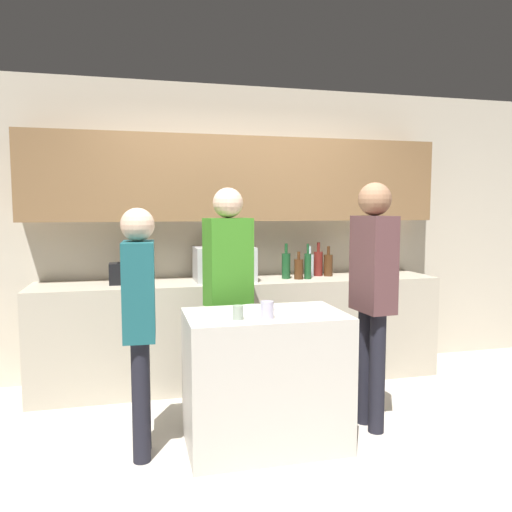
{
  "coord_description": "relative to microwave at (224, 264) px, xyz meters",
  "views": [
    {
      "loc": [
        -0.94,
        -2.94,
        1.56
      ],
      "look_at": [
        -0.12,
        0.39,
        1.23
      ],
      "focal_mm": 35.0,
      "sensor_mm": 36.0,
      "label": 1
    }
  ],
  "objects": [
    {
      "name": "bottle_3",
      "position": [
        0.82,
        0.06,
        -0.04
      ],
      "size": [
        0.08,
        0.08,
        0.29
      ],
      "color": "silver",
      "rests_on": "back_counter"
    },
    {
      "name": "bottle_2",
      "position": [
        0.76,
        -0.07,
        -0.03
      ],
      "size": [
        0.06,
        0.06,
        0.32
      ],
      "color": "#194723",
      "rests_on": "back_counter"
    },
    {
      "name": "toaster",
      "position": [
        -0.85,
        0.0,
        -0.06
      ],
      "size": [
        0.26,
        0.16,
        0.18
      ],
      "color": "black",
      "rests_on": "back_counter"
    },
    {
      "name": "bottle_1",
      "position": [
        0.67,
        -0.06,
        -0.05
      ],
      "size": [
        0.08,
        0.08,
        0.25
      ],
      "color": "#472814",
      "rests_on": "back_counter"
    },
    {
      "name": "back_wall",
      "position": [
        0.17,
        0.28,
        0.46
      ],
      "size": [
        6.4,
        0.4,
        2.7
      ],
      "color": "beige",
      "rests_on": "ground_plane"
    },
    {
      "name": "person_right",
      "position": [
        0.84,
        -1.17,
        -0.03
      ],
      "size": [
        0.23,
        0.35,
        1.74
      ],
      "rotation": [
        0.0,
        0.0,
        -4.63
      ],
      "color": "black",
      "rests_on": "ground_plane"
    },
    {
      "name": "ground_plane",
      "position": [
        0.17,
        -1.38,
        -1.07
      ],
      "size": [
        14.0,
        14.0,
        0.0
      ],
      "primitive_type": "plane",
      "color": "beige"
    },
    {
      "name": "bottle_0",
      "position": [
        0.57,
        -0.01,
        -0.03
      ],
      "size": [
        0.08,
        0.08,
        0.32
      ],
      "color": "#194723",
      "rests_on": "back_counter"
    },
    {
      "name": "bottle_4",
      "position": [
        0.93,
        0.11,
        -0.03
      ],
      "size": [
        0.08,
        0.08,
        0.32
      ],
      "color": "maroon",
      "rests_on": "back_counter"
    },
    {
      "name": "kitchen_island",
      "position": [
        0.05,
        -1.24,
        -0.63
      ],
      "size": [
        1.03,
        0.63,
        0.88
      ],
      "color": "beige",
      "rests_on": "ground_plane"
    },
    {
      "name": "plate_on_island",
      "position": [
        0.01,
        -1.12,
        -0.18
      ],
      "size": [
        0.26,
        0.26,
        0.01
      ],
      "color": "white",
      "rests_on": "kitchen_island"
    },
    {
      "name": "person_left",
      "position": [
        -0.09,
        -0.67,
        -0.05
      ],
      "size": [
        0.37,
        0.26,
        1.72
      ],
      "rotation": [
        0.0,
        0.0,
        -2.91
      ],
      "color": "black",
      "rests_on": "ground_plane"
    },
    {
      "name": "potted_plant",
      "position": [
        1.38,
        0.0,
        0.05
      ],
      "size": [
        0.14,
        0.14,
        0.4
      ],
      "color": "silver",
      "rests_on": "back_counter"
    },
    {
      "name": "bottle_5",
      "position": [
        1.01,
        0.07,
        -0.04
      ],
      "size": [
        0.08,
        0.08,
        0.28
      ],
      "color": "#472814",
      "rests_on": "back_counter"
    },
    {
      "name": "back_counter",
      "position": [
        0.17,
        0.01,
        -0.61
      ],
      "size": [
        3.6,
        0.62,
        0.92
      ],
      "color": "#B7AD99",
      "rests_on": "ground_plane"
    },
    {
      "name": "cup_1",
      "position": [
        -0.16,
        -1.38,
        -0.15
      ],
      "size": [
        0.07,
        0.07,
        0.09
      ],
      "color": "#9EAD9B",
      "rests_on": "kitchen_island"
    },
    {
      "name": "cup_0",
      "position": [
        0.02,
        -1.4,
        -0.14
      ],
      "size": [
        0.08,
        0.08,
        0.11
      ],
      "color": "silver",
      "rests_on": "kitchen_island"
    },
    {
      "name": "microwave",
      "position": [
        0.0,
        0.0,
        0.0
      ],
      "size": [
        0.52,
        0.39,
        0.3
      ],
      "color": "#B7BABC",
      "rests_on": "back_counter"
    },
    {
      "name": "person_center",
      "position": [
        -0.75,
        -1.2,
        -0.15
      ],
      "size": [
        0.21,
        0.35,
        1.57
      ],
      "rotation": [
        0.0,
        0.0,
        -1.62
      ],
      "color": "black",
      "rests_on": "ground_plane"
    }
  ]
}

